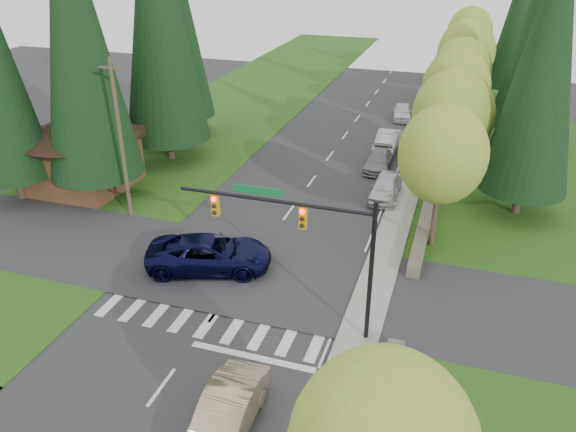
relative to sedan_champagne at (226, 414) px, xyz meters
The scene contains 31 objects.
ground 4.14m from the sedan_champagne, 146.74° to the left, with size 120.00×120.00×0.00m, color #28282B.
grass_east 24.23m from the sedan_champagne, 66.62° to the left, with size 14.00×110.00×0.06m, color #2A4D14.
grass_west 27.63m from the sedan_champagne, 126.41° to the left, with size 14.00×110.00×0.06m, color #2A4D14.
cross_street 10.80m from the sedan_champagne, 108.35° to the left, with size 120.00×8.00×0.10m, color #28282B.
sidewalk_east 24.49m from the sedan_champagne, 81.76° to the left, with size 1.80×80.00×0.13m, color gray.
curb_east 24.38m from the sedan_champagne, 83.74° to the left, with size 0.20×80.00×0.13m, color gray.
stone_wall_north 32.65m from the sedan_champagne, 80.82° to the left, with size 0.70×40.00×0.70m, color #4C4438.
traffic_signal 7.96m from the sedan_champagne, 81.73° to the left, with size 8.70×0.37×6.80m.
brown_building 25.30m from the sedan_champagne, 136.88° to the left, with size 8.40×8.40×5.40m.
utility_pole 19.68m from the sedan_champagne, 132.19° to the left, with size 1.60×0.24×10.00m.
decid_tree_0 17.88m from the sedan_champagne, 70.30° to the left, with size 4.80×4.80×8.37m.
decid_tree_1 24.47m from the sedan_champagne, 75.73° to the left, with size 5.20×5.20×8.80m.
decid_tree_2 31.18m from the sedan_champagne, 79.31° to the left, with size 5.00×5.00×8.82m.
decid_tree_3 37.98m from the sedan_champagne, 81.13° to the left, with size 5.00×5.00×8.55m.
decid_tree_4 44.92m from the sedan_champagne, 82.39° to the left, with size 5.40×5.40×9.18m.
decid_tree_5 51.76m from the sedan_champagne, 83.64° to the left, with size 4.80×4.80×8.30m.
decid_tree_6 58.73m from the sedan_champagne, 84.30° to the left, with size 5.20×5.20×8.86m.
conifer_w_a 25.12m from the sedan_champagne, 135.29° to the left, with size 6.12×6.12×19.80m.
conifer_w_b 29.42m from the sedan_champagne, 133.80° to the left, with size 5.44×5.44×17.80m.
conifer_w_c 30.55m from the sedan_champagne, 122.43° to the left, with size 6.46×6.46×20.80m.
conifer_w_e 36.13m from the sedan_champagne, 119.92° to the left, with size 5.78×5.78×18.80m.
conifer_e_a 26.21m from the sedan_champagne, 64.48° to the left, with size 5.44×5.44×17.80m.
conifer_e_b 39.32m from the sedan_champagne, 72.23° to the left, with size 6.12×6.12×19.80m.
conifer_e_c 52.03m from the sedan_champagne, 78.07° to the left, with size 5.10×5.10×16.80m.
sedan_champagne is the anchor object (origin of this frame).
suv_navy 11.30m from the sedan_champagne, 118.10° to the left, with size 3.05×6.61×1.84m, color black.
parked_car_a 22.09m from the sedan_champagne, 84.28° to the left, with size 1.86×4.62×1.57m, color silver.
parked_car_b 27.16m from the sedan_champagne, 88.30° to the left, with size 1.85×4.55×1.32m, color slate.
parked_car_c 31.23m from the sedan_champagne, 88.52° to the left, with size 1.72×4.94×1.63m, color #ACACB1.
parked_car_d 40.81m from the sedan_champagne, 88.87° to the left, with size 1.70×4.23×1.44m, color silver.
parked_car_e 49.72m from the sedan_champagne, 87.46° to the left, with size 1.84×4.52×1.31m, color silver.
Camera 1 is at (10.05, -15.55, 16.20)m, focal length 35.00 mm.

